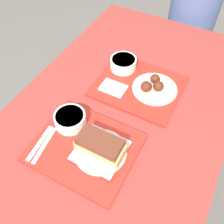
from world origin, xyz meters
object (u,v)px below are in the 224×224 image
at_px(bowl_coleslaw_far, 123,63).
at_px(tray_far, 138,86).
at_px(wings_plate_far, 154,87).
at_px(person_seated_across, 195,7).
at_px(bowl_coleslaw_near, 70,119).
at_px(tray_near, 85,147).
at_px(brisket_sandwich_plate, 100,147).

bearing_deg(bowl_coleslaw_far, tray_far, -33.34).
relative_size(wings_plate_far, person_seated_across, 0.32).
relative_size(bowl_coleslaw_near, person_seated_across, 0.20).
height_order(bowl_coleslaw_near, person_seated_across, person_seated_across).
distance_m(bowl_coleslaw_near, bowl_coleslaw_far, 0.42).
relative_size(tray_near, bowl_coleslaw_near, 3.02).
distance_m(tray_near, person_seated_across, 1.25).
bearing_deg(bowl_coleslaw_far, tray_near, -81.51).
height_order(bowl_coleslaw_near, bowl_coleslaw_far, same).
xyz_separation_m(bowl_coleslaw_far, person_seated_across, (0.15, 0.77, -0.04)).
distance_m(tray_far, bowl_coleslaw_far, 0.15).
xyz_separation_m(wings_plate_far, person_seated_across, (-0.04, 0.84, -0.02)).
xyz_separation_m(brisket_sandwich_plate, bowl_coleslaw_far, (-0.14, 0.47, -0.00)).
bearing_deg(bowl_coleslaw_near, wings_plate_far, 56.43).
bearing_deg(brisket_sandwich_plate, tray_near, -173.71).
xyz_separation_m(tray_near, wings_plate_far, (0.12, 0.41, 0.02)).
bearing_deg(bowl_coleslaw_near, person_seated_across, 81.12).
height_order(wings_plate_far, person_seated_across, person_seated_across).
height_order(brisket_sandwich_plate, bowl_coleslaw_far, brisket_sandwich_plate).
distance_m(tray_far, bowl_coleslaw_near, 0.37).
bearing_deg(bowl_coleslaw_far, brisket_sandwich_plate, -73.71).
bearing_deg(wings_plate_far, tray_near, -106.22).
xyz_separation_m(tray_far, person_seated_across, (0.03, 0.85, -0.00)).
height_order(bowl_coleslaw_near, wings_plate_far, wings_plate_far).
distance_m(brisket_sandwich_plate, person_seated_across, 1.24).
bearing_deg(person_seated_across, bowl_coleslaw_near, -98.88).
bearing_deg(tray_near, person_seated_across, 86.54).
xyz_separation_m(tray_near, tray_far, (0.05, 0.40, 0.00)).
bearing_deg(tray_far, brisket_sandwich_plate, -87.28).
bearing_deg(bowl_coleslaw_far, person_seated_across, 79.14).
height_order(brisket_sandwich_plate, wings_plate_far, brisket_sandwich_plate).
height_order(tray_far, brisket_sandwich_plate, brisket_sandwich_plate).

